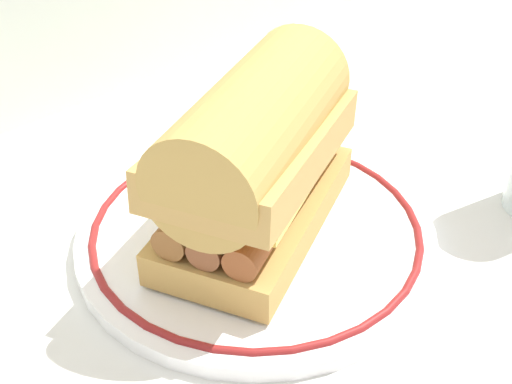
% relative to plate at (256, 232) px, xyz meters
% --- Properties ---
extents(ground_plane, '(1.50, 1.50, 0.00)m').
position_rel_plate_xyz_m(ground_plane, '(0.02, -0.03, -0.01)').
color(ground_plane, silver).
extents(plate, '(0.27, 0.27, 0.01)m').
position_rel_plate_xyz_m(plate, '(0.00, 0.00, 0.00)').
color(plate, white).
rests_on(plate, ground_plane).
extents(sausage_sandwich, '(0.20, 0.16, 0.12)m').
position_rel_plate_xyz_m(sausage_sandwich, '(0.00, 0.00, 0.07)').
color(sausage_sandwich, tan).
rests_on(sausage_sandwich, plate).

